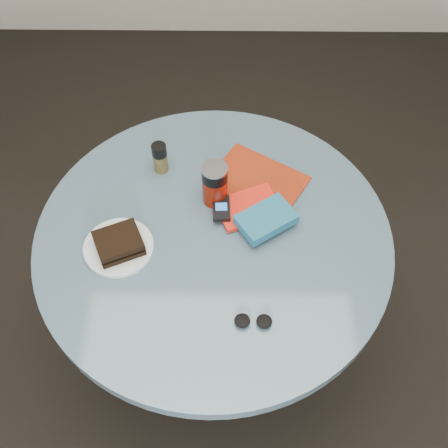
{
  "coord_description": "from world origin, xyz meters",
  "views": [
    {
      "loc": [
        0.04,
        -0.89,
        2.04
      ],
      "look_at": [
        0.03,
        0.0,
        0.8
      ],
      "focal_mm": 45.0,
      "sensor_mm": 36.0,
      "label": 1
    }
  ],
  "objects_px": {
    "plate": "(119,247)",
    "novel": "(266,219)",
    "magazine": "(257,181)",
    "sandwich": "(119,243)",
    "mp3_player": "(221,208)",
    "red_book": "(248,207)",
    "table": "(214,265)",
    "headphones": "(253,321)",
    "soda_can": "(215,184)",
    "pepper_grinder": "(160,158)"
  },
  "relations": [
    {
      "from": "sandwich",
      "to": "red_book",
      "type": "bearing_deg",
      "value": 21.99
    },
    {
      "from": "mp3_player",
      "to": "sandwich",
      "type": "bearing_deg",
      "value": -155.24
    },
    {
      "from": "pepper_grinder",
      "to": "sandwich",
      "type": "bearing_deg",
      "value": -107.03
    },
    {
      "from": "plate",
      "to": "sandwich",
      "type": "bearing_deg",
      "value": -43.37
    },
    {
      "from": "red_book",
      "to": "mp3_player",
      "type": "xyz_separation_m",
      "value": [
        -0.08,
        -0.02,
        0.01
      ]
    },
    {
      "from": "table",
      "to": "red_book",
      "type": "distance_m",
      "value": 0.22
    },
    {
      "from": "headphones",
      "to": "table",
      "type": "bearing_deg",
      "value": 111.38
    },
    {
      "from": "red_book",
      "to": "novel",
      "type": "bearing_deg",
      "value": -73.28
    },
    {
      "from": "red_book",
      "to": "novel",
      "type": "xyz_separation_m",
      "value": [
        0.05,
        -0.06,
        0.02
      ]
    },
    {
      "from": "table",
      "to": "plate",
      "type": "distance_m",
      "value": 0.31
    },
    {
      "from": "pepper_grinder",
      "to": "novel",
      "type": "height_order",
      "value": "pepper_grinder"
    },
    {
      "from": "table",
      "to": "pepper_grinder",
      "type": "xyz_separation_m",
      "value": [
        -0.16,
        0.24,
        0.22
      ]
    },
    {
      "from": "pepper_grinder",
      "to": "red_book",
      "type": "distance_m",
      "value": 0.31
    },
    {
      "from": "table",
      "to": "sandwich",
      "type": "height_order",
      "value": "sandwich"
    },
    {
      "from": "plate",
      "to": "novel",
      "type": "relative_size",
      "value": 1.23
    },
    {
      "from": "sandwich",
      "to": "novel",
      "type": "relative_size",
      "value": 0.98
    },
    {
      "from": "table",
      "to": "magazine",
      "type": "distance_m",
      "value": 0.28
    },
    {
      "from": "soda_can",
      "to": "red_book",
      "type": "height_order",
      "value": "soda_can"
    },
    {
      "from": "table",
      "to": "novel",
      "type": "xyz_separation_m",
      "value": [
        0.15,
        0.03,
        0.2
      ]
    },
    {
      "from": "magazine",
      "to": "plate",
      "type": "bearing_deg",
      "value": -116.06
    },
    {
      "from": "plate",
      "to": "headphones",
      "type": "height_order",
      "value": "headphones"
    },
    {
      "from": "sandwich",
      "to": "mp3_player",
      "type": "distance_m",
      "value": 0.3
    },
    {
      "from": "table",
      "to": "headphones",
      "type": "relative_size",
      "value": 10.37
    },
    {
      "from": "headphones",
      "to": "soda_can",
      "type": "bearing_deg",
      "value": 104.61
    },
    {
      "from": "plate",
      "to": "red_book",
      "type": "bearing_deg",
      "value": 21.08
    },
    {
      "from": "sandwich",
      "to": "headphones",
      "type": "height_order",
      "value": "sandwich"
    },
    {
      "from": "magazine",
      "to": "novel",
      "type": "xyz_separation_m",
      "value": [
        0.02,
        -0.16,
        0.03
      ]
    },
    {
      "from": "table",
      "to": "novel",
      "type": "bearing_deg",
      "value": 11.17
    },
    {
      "from": "novel",
      "to": "pepper_grinder",
      "type": "bearing_deg",
      "value": 112.05
    },
    {
      "from": "soda_can",
      "to": "novel",
      "type": "relative_size",
      "value": 0.89
    },
    {
      "from": "sandwich",
      "to": "red_book",
      "type": "height_order",
      "value": "sandwich"
    },
    {
      "from": "table",
      "to": "soda_can",
      "type": "bearing_deg",
      "value": 88.76
    },
    {
      "from": "plate",
      "to": "mp3_player",
      "type": "distance_m",
      "value": 0.31
    },
    {
      "from": "plate",
      "to": "sandwich",
      "type": "height_order",
      "value": "sandwich"
    },
    {
      "from": "pepper_grinder",
      "to": "novel",
      "type": "bearing_deg",
      "value": -34.32
    },
    {
      "from": "sandwich",
      "to": "magazine",
      "type": "bearing_deg",
      "value": 33.12
    },
    {
      "from": "soda_can",
      "to": "table",
      "type": "bearing_deg",
      "value": -91.24
    },
    {
      "from": "plate",
      "to": "magazine",
      "type": "height_order",
      "value": "plate"
    },
    {
      "from": "pepper_grinder",
      "to": "red_book",
      "type": "xyz_separation_m",
      "value": [
        0.26,
        -0.15,
        -0.04
      ]
    },
    {
      "from": "plate",
      "to": "magazine",
      "type": "xyz_separation_m",
      "value": [
        0.38,
        0.24,
        -0.0
      ]
    },
    {
      "from": "novel",
      "to": "magazine",
      "type": "bearing_deg",
      "value": 63.09
    },
    {
      "from": "plate",
      "to": "headphones",
      "type": "xyz_separation_m",
      "value": [
        0.36,
        -0.22,
        0.01
      ]
    },
    {
      "from": "table",
      "to": "sandwich",
      "type": "relative_size",
      "value": 6.58
    },
    {
      "from": "table",
      "to": "red_book",
      "type": "relative_size",
      "value": 5.71
    },
    {
      "from": "plate",
      "to": "novel",
      "type": "height_order",
      "value": "novel"
    },
    {
      "from": "red_book",
      "to": "magazine",
      "type": "bearing_deg",
      "value": 51.98
    },
    {
      "from": "pepper_grinder",
      "to": "magazine",
      "type": "distance_m",
      "value": 0.3
    },
    {
      "from": "sandwich",
      "to": "magazine",
      "type": "height_order",
      "value": "sandwich"
    },
    {
      "from": "soda_can",
      "to": "pepper_grinder",
      "type": "distance_m",
      "value": 0.2
    },
    {
      "from": "table",
      "to": "soda_can",
      "type": "xyz_separation_m",
      "value": [
        0.0,
        0.13,
        0.23
      ]
    }
  ]
}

